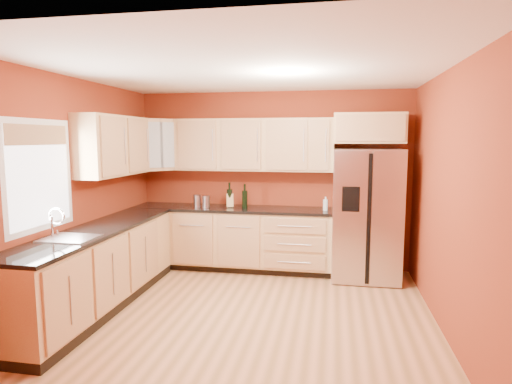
# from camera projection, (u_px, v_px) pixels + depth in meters

# --- Properties ---
(floor) EXTENTS (4.00, 4.00, 0.00)m
(floor) POSITION_uv_depth(u_px,v_px,m) (245.00, 318.00, 4.58)
(floor) COLOR #99693B
(floor) RESTS_ON ground
(ceiling) EXTENTS (4.00, 4.00, 0.00)m
(ceiling) POSITION_uv_depth(u_px,v_px,m) (244.00, 69.00, 4.26)
(ceiling) COLOR white
(ceiling) RESTS_ON wall_back
(wall_back) EXTENTS (4.00, 0.04, 2.60)m
(wall_back) POSITION_uv_depth(u_px,v_px,m) (272.00, 180.00, 6.37)
(wall_back) COLOR maroon
(wall_back) RESTS_ON floor
(wall_front) EXTENTS (4.00, 0.04, 2.60)m
(wall_front) POSITION_uv_depth(u_px,v_px,m) (174.00, 245.00, 2.47)
(wall_front) COLOR maroon
(wall_front) RESTS_ON floor
(wall_left) EXTENTS (0.04, 4.00, 2.60)m
(wall_left) POSITION_uv_depth(u_px,v_px,m) (70.00, 194.00, 4.78)
(wall_left) COLOR maroon
(wall_left) RESTS_ON floor
(wall_right) EXTENTS (0.04, 4.00, 2.60)m
(wall_right) POSITION_uv_depth(u_px,v_px,m) (450.00, 204.00, 4.07)
(wall_right) COLOR maroon
(wall_right) RESTS_ON floor
(base_cabinets_back) EXTENTS (2.90, 0.60, 0.88)m
(base_cabinets_back) POSITION_uv_depth(u_px,v_px,m) (232.00, 239.00, 6.29)
(base_cabinets_back) COLOR tan
(base_cabinets_back) RESTS_ON floor
(base_cabinets_left) EXTENTS (0.60, 2.80, 0.88)m
(base_cabinets_left) POSITION_uv_depth(u_px,v_px,m) (98.00, 270.00, 4.83)
(base_cabinets_left) COLOR tan
(base_cabinets_left) RESTS_ON floor
(countertop_back) EXTENTS (2.90, 0.62, 0.04)m
(countertop_back) POSITION_uv_depth(u_px,v_px,m) (231.00, 209.00, 6.22)
(countertop_back) COLOR black
(countertop_back) RESTS_ON base_cabinets_back
(countertop_left) EXTENTS (0.62, 2.80, 0.04)m
(countertop_left) POSITION_uv_depth(u_px,v_px,m) (97.00, 230.00, 4.77)
(countertop_left) COLOR black
(countertop_left) RESTS_ON base_cabinets_left
(upper_cabinets_back) EXTENTS (2.30, 0.33, 0.75)m
(upper_cabinets_back) POSITION_uv_depth(u_px,v_px,m) (254.00, 145.00, 6.19)
(upper_cabinets_back) COLOR tan
(upper_cabinets_back) RESTS_ON wall_back
(upper_cabinets_left) EXTENTS (0.33, 1.35, 0.75)m
(upper_cabinets_left) POSITION_uv_depth(u_px,v_px,m) (114.00, 146.00, 5.39)
(upper_cabinets_left) COLOR tan
(upper_cabinets_left) RESTS_ON wall_left
(corner_upper_cabinet) EXTENTS (0.67, 0.67, 0.75)m
(corner_upper_cabinet) POSITION_uv_depth(u_px,v_px,m) (157.00, 145.00, 6.28)
(corner_upper_cabinet) COLOR tan
(corner_upper_cabinet) RESTS_ON wall_back
(over_fridge_cabinet) EXTENTS (0.92, 0.60, 0.40)m
(over_fridge_cabinet) POSITION_uv_depth(u_px,v_px,m) (368.00, 128.00, 5.75)
(over_fridge_cabinet) COLOR tan
(over_fridge_cabinet) RESTS_ON wall_back
(refrigerator) EXTENTS (0.90, 0.75, 1.78)m
(refrigerator) POSITION_uv_depth(u_px,v_px,m) (366.00, 214.00, 5.82)
(refrigerator) COLOR silver
(refrigerator) RESTS_ON floor
(window) EXTENTS (0.03, 0.90, 1.00)m
(window) POSITION_uv_depth(u_px,v_px,m) (40.00, 175.00, 4.25)
(window) COLOR white
(window) RESTS_ON wall_left
(sink_faucet) EXTENTS (0.50, 0.42, 0.30)m
(sink_faucet) POSITION_uv_depth(u_px,v_px,m) (69.00, 224.00, 4.26)
(sink_faucet) COLOR silver
(sink_faucet) RESTS_ON countertop_left
(canister_left) EXTENTS (0.12, 0.12, 0.17)m
(canister_left) POSITION_uv_depth(u_px,v_px,m) (197.00, 201.00, 6.26)
(canister_left) COLOR silver
(canister_left) RESTS_ON countertop_back
(canister_right) EXTENTS (0.13, 0.13, 0.17)m
(canister_right) POSITION_uv_depth(u_px,v_px,m) (206.00, 202.00, 6.21)
(canister_right) COLOR silver
(canister_right) RESTS_ON countertop_back
(wine_bottle_a) EXTENTS (0.10, 0.10, 0.35)m
(wine_bottle_a) POSITION_uv_depth(u_px,v_px,m) (245.00, 196.00, 6.13)
(wine_bottle_a) COLOR black
(wine_bottle_a) RESTS_ON countertop_back
(wine_bottle_b) EXTENTS (0.09, 0.09, 0.36)m
(wine_bottle_b) POSITION_uv_depth(u_px,v_px,m) (230.00, 195.00, 6.23)
(wine_bottle_b) COLOR black
(wine_bottle_b) RESTS_ON countertop_back
(knife_block) EXTENTS (0.12, 0.11, 0.20)m
(knife_block) POSITION_uv_depth(u_px,v_px,m) (230.00, 200.00, 6.24)
(knife_block) COLOR tan
(knife_block) RESTS_ON countertop_back
(soap_dispenser) EXTENTS (0.08, 0.08, 0.19)m
(soap_dispenser) POSITION_uv_depth(u_px,v_px,m) (325.00, 204.00, 5.94)
(soap_dispenser) COLOR silver
(soap_dispenser) RESTS_ON countertop_back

